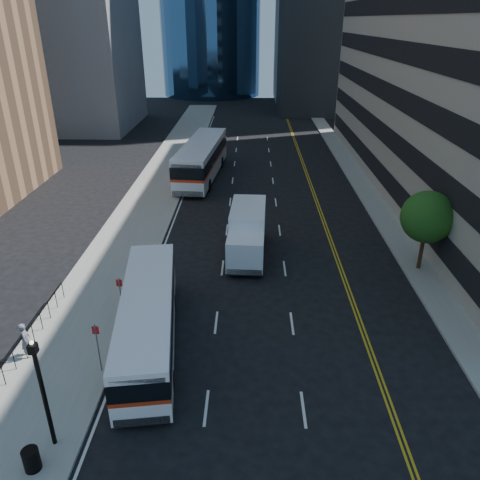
{
  "coord_description": "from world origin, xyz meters",
  "views": [
    {
      "loc": [
        -1.79,
        -18.41,
        14.5
      ],
      "look_at": [
        -2.33,
        6.29,
        2.8
      ],
      "focal_mm": 35.0,
      "sensor_mm": 36.0,
      "label": 1
    }
  ],
  "objects_px": {
    "street_tree": "(427,217)",
    "bus_front": "(148,318)",
    "bus_rear": "(202,158)",
    "box_truck": "(247,232)",
    "pedestrian": "(26,340)",
    "lamp_post": "(43,390)",
    "trash_can": "(31,460)"
  },
  "relations": [
    {
      "from": "street_tree",
      "to": "bus_front",
      "type": "bearing_deg",
      "value": -153.18
    },
    {
      "from": "bus_rear",
      "to": "box_truck",
      "type": "bearing_deg",
      "value": -69.41
    },
    {
      "from": "bus_rear",
      "to": "bus_front",
      "type": "bearing_deg",
      "value": -84.67
    },
    {
      "from": "box_truck",
      "to": "pedestrian",
      "type": "relative_size",
      "value": 3.75
    },
    {
      "from": "lamp_post",
      "to": "pedestrian",
      "type": "height_order",
      "value": "lamp_post"
    },
    {
      "from": "bus_rear",
      "to": "lamp_post",
      "type": "bearing_deg",
      "value": -88.82
    },
    {
      "from": "bus_rear",
      "to": "trash_can",
      "type": "xyz_separation_m",
      "value": [
        -2.73,
        -34.15,
        -1.35
      ]
    },
    {
      "from": "lamp_post",
      "to": "pedestrian",
      "type": "distance_m",
      "value": 6.08
    },
    {
      "from": "lamp_post",
      "to": "pedestrian",
      "type": "relative_size",
      "value": 2.53
    },
    {
      "from": "street_tree",
      "to": "trash_can",
      "type": "relative_size",
      "value": 5.83
    },
    {
      "from": "box_truck",
      "to": "pedestrian",
      "type": "distance_m",
      "value": 14.97
    },
    {
      "from": "box_truck",
      "to": "pedestrian",
      "type": "xyz_separation_m",
      "value": [
        -10.19,
        -10.95,
        -0.63
      ]
    },
    {
      "from": "bus_front",
      "to": "pedestrian",
      "type": "bearing_deg",
      "value": -175.92
    },
    {
      "from": "lamp_post",
      "to": "trash_can",
      "type": "bearing_deg",
      "value": -106.3
    },
    {
      "from": "trash_can",
      "to": "pedestrian",
      "type": "bearing_deg",
      "value": 114.68
    },
    {
      "from": "lamp_post",
      "to": "bus_rear",
      "type": "height_order",
      "value": "lamp_post"
    },
    {
      "from": "lamp_post",
      "to": "box_truck",
      "type": "relative_size",
      "value": 0.68
    },
    {
      "from": "street_tree",
      "to": "bus_front",
      "type": "distance_m",
      "value": 17.61
    },
    {
      "from": "bus_front",
      "to": "lamp_post",
      "type": "bearing_deg",
      "value": -119.33
    },
    {
      "from": "bus_front",
      "to": "box_truck",
      "type": "bearing_deg",
      "value": 56.56
    },
    {
      "from": "trash_can",
      "to": "pedestrian",
      "type": "height_order",
      "value": "pedestrian"
    },
    {
      "from": "street_tree",
      "to": "bus_front",
      "type": "height_order",
      "value": "street_tree"
    },
    {
      "from": "street_tree",
      "to": "lamp_post",
      "type": "height_order",
      "value": "street_tree"
    },
    {
      "from": "lamp_post",
      "to": "bus_front",
      "type": "bearing_deg",
      "value": 68.56
    },
    {
      "from": "box_truck",
      "to": "lamp_post",
      "type": "bearing_deg",
      "value": -111.34
    },
    {
      "from": "street_tree",
      "to": "bus_rear",
      "type": "relative_size",
      "value": 0.36
    },
    {
      "from": "box_truck",
      "to": "bus_rear",
      "type": "bearing_deg",
      "value": 107.92
    },
    {
      "from": "street_tree",
      "to": "bus_rear",
      "type": "xyz_separation_m",
      "value": [
        -15.6,
        19.04,
        -1.7
      ]
    },
    {
      "from": "bus_rear",
      "to": "pedestrian",
      "type": "height_order",
      "value": "bus_rear"
    },
    {
      "from": "bus_rear",
      "to": "pedestrian",
      "type": "xyz_separation_m",
      "value": [
        -5.51,
        -28.09,
        -0.89
      ]
    },
    {
      "from": "street_tree",
      "to": "box_truck",
      "type": "bearing_deg",
      "value": 170.18
    },
    {
      "from": "lamp_post",
      "to": "box_truck",
      "type": "bearing_deg",
      "value": 66.0
    }
  ]
}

